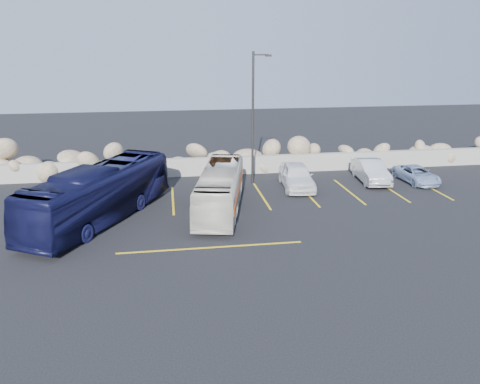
{
  "coord_description": "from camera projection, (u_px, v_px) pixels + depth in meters",
  "views": [
    {
      "loc": [
        -2.6,
        -18.25,
        8.34
      ],
      "look_at": [
        0.86,
        4.0,
        1.24
      ],
      "focal_mm": 35.0,
      "sensor_mm": 36.0,
      "label": 1
    }
  ],
  "objects": [
    {
      "name": "car_a",
      "position": [
        297.0,
        176.0,
        28.33
      ],
      "size": [
        2.18,
        4.58,
        1.51
      ],
      "primitive_type": "imported",
      "rotation": [
        0.0,
        0.0,
        -0.09
      ],
      "color": "white",
      "rests_on": "ground"
    },
    {
      "name": "ground",
      "position": [
        234.0,
        248.0,
        20.09
      ],
      "size": [
        90.0,
        90.0,
        0.0
      ],
      "primitive_type": "plane",
      "color": "black",
      "rests_on": "ground"
    },
    {
      "name": "car_b",
      "position": [
        371.0,
        171.0,
        29.66
      ],
      "size": [
        1.89,
        4.33,
        1.39
      ],
      "primitive_type": "imported",
      "rotation": [
        0.0,
        0.0,
        -0.1
      ],
      "color": "#BCBDC2",
      "rests_on": "ground"
    },
    {
      "name": "vintage_bus",
      "position": [
        220.0,
        189.0,
        24.48
      ],
      "size": [
        3.61,
        8.39,
        2.28
      ],
      "primitive_type": "imported",
      "rotation": [
        0.0,
        0.0,
        -0.22
      ],
      "color": "silver",
      "rests_on": "ground"
    },
    {
      "name": "tour_coach",
      "position": [
        100.0,
        194.0,
        22.93
      ],
      "size": [
        6.7,
        9.78,
        2.75
      ],
      "primitive_type": "imported",
      "rotation": [
        0.0,
        0.0,
        -0.49
      ],
      "color": "black",
      "rests_on": "ground"
    },
    {
      "name": "riprap_pile",
      "position": [
        207.0,
        152.0,
        32.14
      ],
      "size": [
        54.0,
        2.8,
        2.6
      ],
      "primitive_type": null,
      "color": "#91785F",
      "rests_on": "ground"
    },
    {
      "name": "parking_lines",
      "position": [
        303.0,
        202.0,
        26.02
      ],
      "size": [
        18.16,
        9.36,
        0.01
      ],
      "color": "yellow",
      "rests_on": "ground"
    },
    {
      "name": "lamppost",
      "position": [
        254.0,
        115.0,
        28.13
      ],
      "size": [
        1.14,
        0.18,
        8.0
      ],
      "color": "#2A2826",
      "rests_on": "ground"
    },
    {
      "name": "seawall",
      "position": [
        209.0,
        166.0,
        31.22
      ],
      "size": [
        60.0,
        0.4,
        1.2
      ],
      "primitive_type": "cube",
      "color": "gray",
      "rests_on": "ground"
    },
    {
      "name": "car_d",
      "position": [
        417.0,
        175.0,
        29.58
      ],
      "size": [
        1.88,
        3.73,
        1.01
      ],
      "primitive_type": "imported",
      "rotation": [
        0.0,
        0.0,
        0.06
      ],
      "color": "#8EA4CA",
      "rests_on": "ground"
    }
  ]
}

